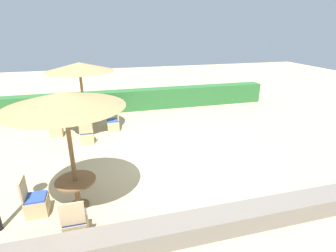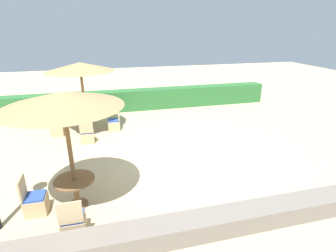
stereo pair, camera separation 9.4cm
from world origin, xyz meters
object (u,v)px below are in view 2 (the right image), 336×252
Objects in this scene: parasol_front_left at (62,100)px; patio_chair_front_left_west at (35,203)px; patio_chair_back_left_north at (88,117)px; parasol_back_left at (80,67)px; round_table_back_left at (86,119)px; round_table_front_left at (75,186)px; patio_chair_back_left_south at (87,136)px; patio_chair_back_left_east at (114,124)px; patio_chair_front_left_south at (74,224)px; patio_chair_back_left_west at (57,129)px.

parasol_front_left is 2.95× the size of patio_chair_front_left_west.
parasol_front_left reaches higher than patio_chair_back_left_north.
parasol_back_left is 1.99m from round_table_back_left.
round_table_front_left is 0.97× the size of patio_chair_front_left_west.
parasol_front_left reaches higher than patio_chair_back_left_south.
patio_chair_back_left_east is at bearing 76.18° from parasol_front_left.
patio_chair_back_left_south is at bearing 88.41° from patio_chair_front_left_south.
round_table_front_left is at bearing 90.29° from patio_chair_front_left_south.
round_table_back_left is at bearing 88.95° from round_table_front_left.
patio_chair_front_left_south and patio_chair_back_left_south have the same top height.
patio_chair_back_left_west is at bearing -178.17° from patio_chair_front_left_west.
patio_chair_back_left_east is 1.00× the size of patio_chair_back_left_south.
parasol_back_left reaches higher than patio_chair_back_left_north.
patio_chair_front_left_west is at bearing 1.83° from patio_chair_back_left_west.
patio_chair_back_left_north is at bearing 134.83° from patio_chair_back_left_west.
patio_chair_front_left_west is 1.00× the size of patio_chair_back_left_south.
patio_chair_front_left_west reaches higher than round_table_front_left.
patio_chair_front_left_south is at bearing -89.71° from parasol_front_left.
parasol_back_left reaches higher than patio_chair_back_left_east.
patio_chair_back_left_north is at bearing 89.45° from round_table_back_left.
patio_chair_back_left_east is 1.54m from patio_chair_back_left_north.
patio_chair_front_left_south is at bearing -90.82° from round_table_back_left.
patio_chair_back_left_west is at bearing 44.83° from patio_chair_back_left_north.
patio_chair_front_left_south is 0.34× the size of parasol_back_left.
patio_chair_front_left_west and patio_chair_back_left_east have the same top height.
round_table_back_left is 1.29× the size of patio_chair_back_left_west.
parasol_back_left is 2.95× the size of patio_chair_back_left_north.
patio_chair_back_left_north is 1.00× the size of patio_chair_back_left_south.
parasol_back_left is 2.29× the size of round_table_back_left.
patio_chair_front_left_south is at bearing 168.55° from patio_chair_back_left_east.
parasol_front_left is 1.00× the size of parasol_back_left.
patio_chair_front_left_west is 5.90m from patio_chair_back_left_north.
patio_chair_back_left_west and patio_chair_back_left_south have the same top height.
patio_chair_front_left_west is at bearing 80.40° from patio_chair_back_left_north.
patio_chair_front_left_south is 5.73m from patio_chair_back_left_west.
parasol_back_left is 2.95× the size of patio_chair_back_left_east.
round_table_front_left is 0.97× the size of patio_chair_back_left_west.
parasol_back_left is at bearing 88.95° from round_table_front_left.
patio_chair_back_left_east reaches higher than round_table_front_left.
patio_chair_front_left_south is 6.76m from patio_chair_back_left_north.
patio_chair_front_left_south and patio_chair_back_left_north have the same top height.
patio_chair_front_left_west is at bearing -101.62° from parasol_back_left.
parasol_back_left is 2.95× the size of patio_chair_back_left_south.
patio_chair_back_left_north is at bearing 170.40° from patio_chair_front_left_west.
patio_chair_back_left_west and patio_chair_back_left_east have the same top height.
parasol_back_left reaches higher than patio_chair_front_left_south.
parasol_front_left is 2.95× the size of patio_chair_back_left_north.
parasol_back_left is at bearing 87.96° from patio_chair_back_left_east.
patio_chair_back_left_east is 1.42m from patio_chair_back_left_south.
parasol_back_left is 2.56m from patio_chair_back_left_west.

